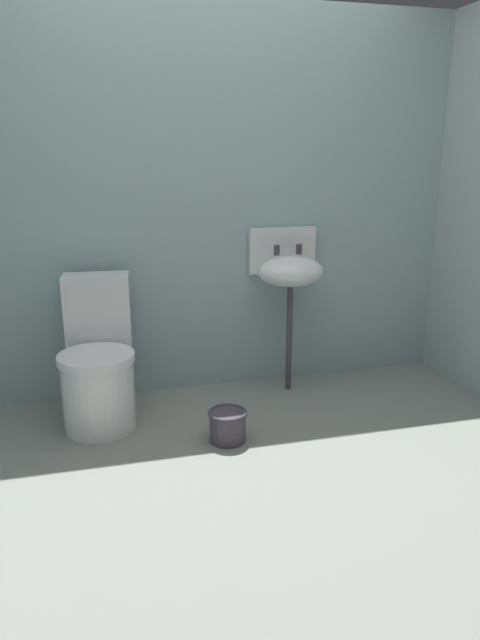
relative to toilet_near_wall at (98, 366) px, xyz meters
The scene contains 5 objects.
ground_plane 1.17m from the toilet_near_wall, 54.90° to the right, with size 3.55×2.92×0.08m, color gray.
wall_back 1.10m from the toilet_near_wall, 32.14° to the left, with size 3.55×0.10×2.25m, color #8DA7A7.
toilet_near_wall is the anchor object (origin of this frame).
sink 1.24m from the toilet_near_wall, ahead, with size 0.42×0.35×0.99m.
bucket 0.78m from the toilet_near_wall, 33.17° to the right, with size 0.20×0.20×0.17m.
Camera 1 is at (-0.63, -2.12, 1.44)m, focal length 32.46 mm.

